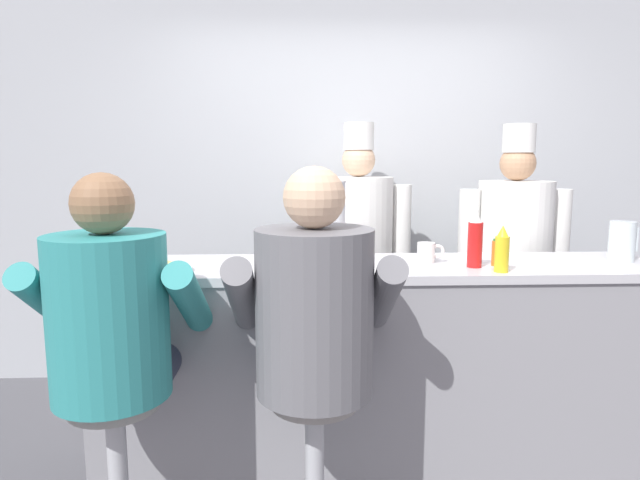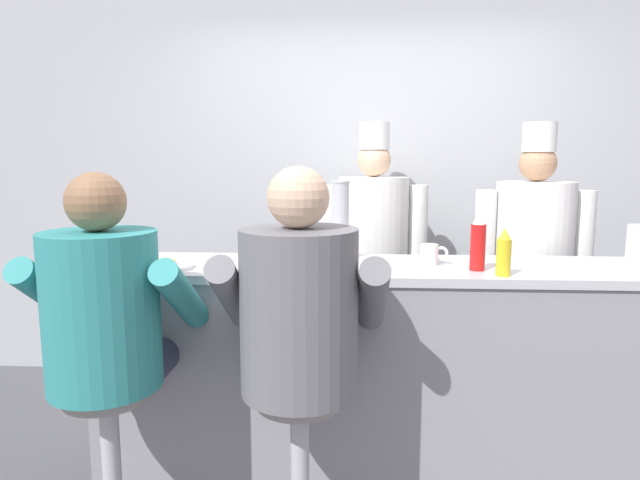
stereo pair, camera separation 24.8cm
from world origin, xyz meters
TOP-DOWN VIEW (x-y plane):
  - wall_back at (0.00, 1.56)m, footprint 10.00×0.06m
  - diner_counter at (0.00, 0.30)m, footprint 2.69×0.59m
  - ketchup_bottle_red at (0.42, 0.19)m, footprint 0.07×0.07m
  - mustard_bottle_yellow at (0.50, 0.08)m, footprint 0.06×0.06m
  - hot_sauce_bottle_orange at (0.53, 0.22)m, footprint 0.03×0.03m
  - breakfast_plate at (-0.99, 0.14)m, footprint 0.27×0.27m
  - cereal_bowl at (-0.20, 0.10)m, footprint 0.15×0.15m
  - coffee_mug_white at (0.23, 0.32)m, footprint 0.13×0.08m
  - cup_stack_steel at (-0.19, 0.44)m, footprint 0.09×0.09m
  - diner_seated_teal at (-1.07, -0.26)m, footprint 0.64×0.63m
  - diner_seated_grey at (-0.33, -0.26)m, footprint 0.66×0.65m
  - cook_in_whites_near at (-0.00, 1.21)m, footprint 0.69×0.44m
  - cook_in_whites_far at (0.92, 0.96)m, footprint 0.68×0.44m

SIDE VIEW (x-z plane):
  - diner_counter at x=0.00m, z-range 0.00..1.05m
  - diner_seated_teal at x=-1.07m, z-range 0.19..1.68m
  - diner_seated_grey at x=-0.33m, z-range 0.19..1.70m
  - cook_in_whites_far at x=0.92m, z-range 0.09..1.84m
  - cook_in_whites_near at x=0.00m, z-range 0.09..1.86m
  - breakfast_plate at x=-0.99m, z-range 1.04..1.09m
  - cereal_bowl at x=-0.20m, z-range 1.05..1.10m
  - coffee_mug_white at x=0.23m, z-range 1.05..1.14m
  - hot_sauce_bottle_orange at x=0.53m, z-range 1.05..1.17m
  - mustard_bottle_yellow at x=0.50m, z-range 1.04..1.25m
  - ketchup_bottle_red at x=0.42m, z-range 1.04..1.30m
  - cup_stack_steel at x=-0.19m, z-range 1.05..1.44m
  - wall_back at x=0.00m, z-range 0.00..2.70m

